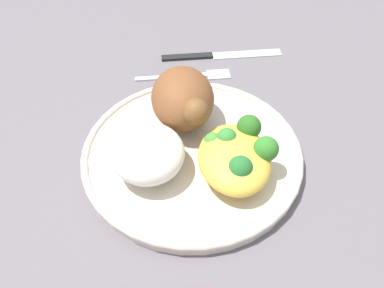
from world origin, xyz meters
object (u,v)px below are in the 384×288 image
plate (192,154)px  roasted_chicken (183,99)px  mac_cheese_with_broccoli (237,156)px  fork (189,75)px  knife (212,55)px  rice_pile (148,153)px

plate → roasted_chicken: size_ratio=2.54×
roasted_chicken → plate: bearing=5.5°
mac_cheese_with_broccoli → fork: (-0.20, -0.03, -0.04)m
roasted_chicken → knife: bearing=159.8°
roasted_chicken → rice_pile: roasted_chicken is taller
roasted_chicken → knife: (-0.16, 0.06, -0.05)m
roasted_chicken → knife: roasted_chicken is taller
mac_cheese_with_broccoli → fork: 0.20m
rice_pile → knife: rice_pile is taller
rice_pile → knife: bearing=155.8°
mac_cheese_with_broccoli → fork: mac_cheese_with_broccoli is taller
plate → knife: 0.22m
roasted_chicken → fork: (-0.11, 0.02, -0.05)m
plate → knife: (-0.21, 0.05, -0.01)m
rice_pile → plate: bearing=112.5°
rice_pile → fork: (-0.19, 0.06, -0.04)m
plate → roasted_chicken: bearing=-174.5°
fork → knife: 0.06m
mac_cheese_with_broccoli → knife: bearing=178.7°
rice_pile → fork: 0.20m
rice_pile → knife: size_ratio=0.46×
roasted_chicken → fork: roasted_chicken is taller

